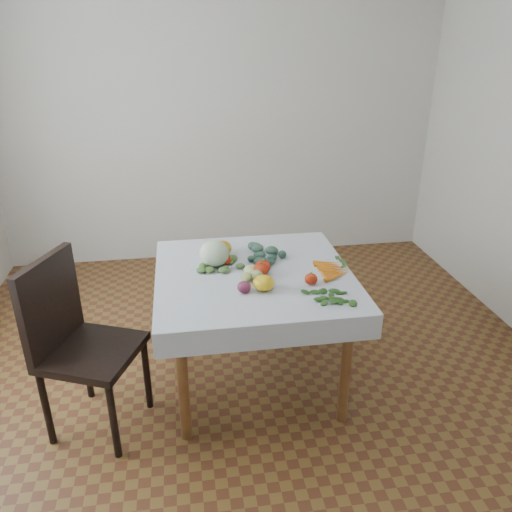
{
  "coord_description": "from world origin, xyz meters",
  "views": [
    {
      "loc": [
        -0.39,
        -2.56,
        2.03
      ],
      "look_at": [
        0.03,
        0.09,
        0.82
      ],
      "focal_mm": 35.0,
      "sensor_mm": 36.0,
      "label": 1
    }
  ],
  "objects": [
    {
      "name": "onion_b",
      "position": [
        -0.09,
        -0.23,
        0.79
      ],
      "size": [
        0.09,
        0.09,
        0.06
      ],
      "primitive_type": "ellipsoid",
      "rotation": [
        0.0,
        0.0,
        -0.17
      ],
      "color": "#5B1A39",
      "rests_on": "tablecloth"
    },
    {
      "name": "back_wall",
      "position": [
        0.0,
        2.0,
        1.35
      ],
      "size": [
        4.0,
        0.04,
        2.7
      ],
      "primitive_type": "cube",
      "color": "silver",
      "rests_on": "ground"
    },
    {
      "name": "tomato_c",
      "position": [
        -0.16,
        0.14,
        0.79
      ],
      "size": [
        0.11,
        0.11,
        0.07
      ],
      "primitive_type": "ellipsoid",
      "rotation": [
        0.0,
        0.0,
        -0.41
      ],
      "color": "#AD220B",
      "rests_on": "tablecloth"
    },
    {
      "name": "table",
      "position": [
        0.0,
        0.0,
        0.65
      ],
      "size": [
        1.0,
        1.0,
        0.75
      ],
      "color": "brown",
      "rests_on": "ground"
    },
    {
      "name": "tomato_d",
      "position": [
        0.29,
        -0.19,
        0.79
      ],
      "size": [
        0.09,
        0.09,
        0.06
      ],
      "primitive_type": "ellipsoid",
      "rotation": [
        0.0,
        0.0,
        0.34
      ],
      "color": "#AD220B",
      "rests_on": "tablecloth"
    },
    {
      "name": "kale_bunch",
      "position": [
        0.12,
        0.21,
        0.78
      ],
      "size": [
        0.31,
        0.25,
        0.04
      ],
      "color": "#345545",
      "rests_on": "tablecloth"
    },
    {
      "name": "cabbage",
      "position": [
        -0.22,
        0.13,
        0.84
      ],
      "size": [
        0.2,
        0.2,
        0.16
      ],
      "primitive_type": "ellipsoid",
      "rotation": [
        0.0,
        0.0,
        0.14
      ],
      "color": "beige",
      "rests_on": "tablecloth"
    },
    {
      "name": "tomato_a",
      "position": [
        0.03,
        -0.05,
        0.79
      ],
      "size": [
        0.09,
        0.09,
        0.08
      ],
      "primitive_type": "ellipsoid",
      "rotation": [
        0.0,
        0.0,
        -0.04
      ],
      "color": "#AD220B",
      "rests_on": "tablecloth"
    },
    {
      "name": "tomatillo_cluster",
      "position": [
        -0.05,
        -0.05,
        0.78
      ],
      "size": [
        0.18,
        0.12,
        0.05
      ],
      "color": "tan",
      "rests_on": "tablecloth"
    },
    {
      "name": "chair",
      "position": [
        -0.99,
        -0.23,
        0.57
      ],
      "size": [
        0.59,
        0.59,
        1.0
      ],
      "color": "black",
      "rests_on": "ground"
    },
    {
      "name": "carrot_bunch",
      "position": [
        0.46,
        -0.05,
        0.77
      ],
      "size": [
        0.17,
        0.27,
        0.03
      ],
      "color": "orange",
      "rests_on": "tablecloth"
    },
    {
      "name": "tablecloth",
      "position": [
        0.0,
        0.0,
        0.75
      ],
      "size": [
        1.12,
        1.12,
        0.01
      ],
      "primitive_type": "cube",
      "color": "white",
      "rests_on": "table"
    },
    {
      "name": "heirloom_front",
      "position": [
        0.02,
        -0.21,
        0.8
      ],
      "size": [
        0.14,
        0.14,
        0.08
      ],
      "primitive_type": "ellipsoid",
      "rotation": [
        0.0,
        0.0,
        0.23
      ],
      "color": "gold",
      "rests_on": "tablecloth"
    },
    {
      "name": "basil_bunch",
      "position": [
        0.34,
        -0.36,
        0.76
      ],
      "size": [
        0.27,
        0.2,
        0.01
      ],
      "color": "#214816",
      "rests_on": "tablecloth"
    },
    {
      "name": "ground",
      "position": [
        0.0,
        0.0,
        0.0
      ],
      "size": [
        4.0,
        4.0,
        0.0
      ],
      "primitive_type": "plane",
      "color": "brown"
    },
    {
      "name": "tomato_b",
      "position": [
        0.05,
        -0.01,
        0.8
      ],
      "size": [
        0.09,
        0.09,
        0.08
      ],
      "primitive_type": "ellipsoid",
      "rotation": [
        0.0,
        0.0,
        -0.02
      ],
      "color": "#AD220B",
      "rests_on": "tablecloth"
    },
    {
      "name": "heirloom_back",
      "position": [
        -0.16,
        0.29,
        0.8
      ],
      "size": [
        0.13,
        0.13,
        0.09
      ],
      "primitive_type": "ellipsoid",
      "rotation": [
        0.0,
        0.0,
        -0.03
      ],
      "color": "gold",
      "rests_on": "tablecloth"
    },
    {
      "name": "onion_a",
      "position": [
        -0.24,
        0.11,
        0.78
      ],
      "size": [
        0.09,
        0.09,
        0.06
      ],
      "primitive_type": "ellipsoid",
      "rotation": [
        0.0,
        0.0,
        0.31
      ],
      "color": "#5B1A39",
      "rests_on": "tablecloth"
    },
    {
      "name": "dill_bunch",
      "position": [
        -0.19,
        0.14,
        0.77
      ],
      "size": [
        0.25,
        0.24,
        0.03
      ],
      "color": "#477033",
      "rests_on": "tablecloth"
    }
  ]
}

